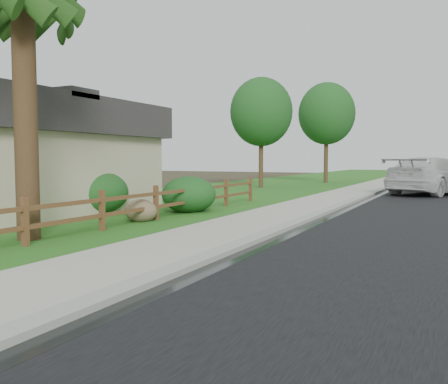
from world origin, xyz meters
The scene contains 14 objects.
ground centered at (0.00, 0.00, 0.00)m, with size 120.00×120.00×0.00m, color #32291B.
curb centered at (0.40, 35.00, 0.06)m, with size 0.40×90.00×0.12m, color gray.
wet_gutter centered at (0.75, 35.00, 0.02)m, with size 0.50×90.00×0.00m, color black.
sidewalk centered at (-0.90, 35.00, 0.05)m, with size 2.20×90.00×0.10m, color #AAA194.
grass_strip centered at (-2.80, 35.00, 0.03)m, with size 1.60×90.00×0.06m, color #285719.
lawn_near centered at (-8.00, 35.00, 0.02)m, with size 9.00×90.00×0.04m, color #285719.
ranch_fence centered at (-3.60, 6.40, 0.62)m, with size 0.12×16.92×1.10m.
white_suv centered at (3.26, 23.34, 1.00)m, with size 2.74×6.73×1.95m, color silver.
dark_car_far centered at (2.00, 40.06, 0.90)m, with size 1.86×5.34×1.76m, color black.
boulder centered at (-3.90, 7.24, 0.35)m, with size 1.05×0.79×0.70m, color brown.
shrub_b centered at (-6.50, 8.29, 0.75)m, with size 2.14×2.14×1.50m, color #1B4B1A.
shrub_d centered at (-3.90, 10.04, 0.65)m, with size 1.90×1.90×1.29m, color #1B4B1A.
tree_near_left centered at (-7.00, 24.41, 4.90)m, with size 4.02×4.02×7.13m.
tree_mid_left centered at (-4.83, 32.58, 5.39)m, with size 4.37×4.37×7.81m.
Camera 1 is at (4.55, -4.18, 1.89)m, focal length 38.00 mm.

